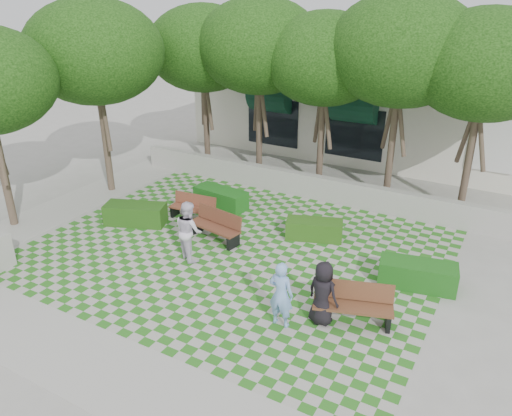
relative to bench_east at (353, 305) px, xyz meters
The scene contains 17 objects.
ground 4.36m from the bench_east, behind, with size 90.00×90.00×0.00m, color gray.
lawn 4.58m from the bench_east, 160.75° to the left, with size 12.00×12.00×0.00m, color #2B721E.
sidewalk_south 6.03m from the bench_east, 135.71° to the right, with size 16.00×2.00×0.01m, color #9E9B93.
sidewalk_west 11.61m from the bench_east, behind, with size 2.00×12.00×0.01m, color #9E9B93.
retaining_wall 7.97m from the bench_east, 122.70° to the left, with size 15.00×0.36×0.90m, color #9E9B93.
bench_east is the anchor object (origin of this frame).
bench_mid 5.61m from the bench_east, 159.50° to the left, with size 1.91×0.92×0.96m.
bench_west 7.39m from the bench_east, 157.07° to the left, with size 1.67×0.67×0.86m.
hedge_east 2.56m from the bench_east, 67.23° to the left, with size 2.02×0.81×0.71m, color #164E14.
hedge_midright 4.40m from the bench_east, 125.47° to the left, with size 1.79×0.71×0.63m, color #224B14.
hedge_midleft 7.77m from the bench_east, 147.24° to the left, with size 2.00×0.80×0.70m, color #155015.
hedge_west 8.43m from the bench_east, 169.18° to the left, with size 2.03×0.81×0.71m, color #1D4512.
person_blue 1.78m from the bench_east, 146.62° to the right, with size 0.62×0.41×1.69m, color #7FA9E7.
person_dark 0.82m from the bench_east, 149.36° to the right, with size 0.80×0.52×1.63m, color black.
person_white 5.31m from the bench_east, behind, with size 0.88×0.69×1.82m, color silver.
tree_row 10.09m from the bench_east, 133.68° to the left, with size 17.70×13.40×7.41m.
building 15.10m from the bench_east, 103.01° to the left, with size 18.00×8.92×5.15m.
Camera 1 is at (7.18, -10.30, 7.43)m, focal length 35.00 mm.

